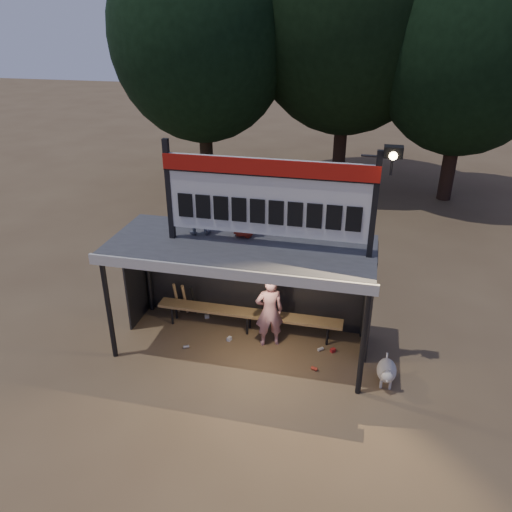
{
  "coord_description": "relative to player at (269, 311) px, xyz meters",
  "views": [
    {
      "loc": [
        2.19,
        -8.19,
        6.21
      ],
      "look_at": [
        0.2,
        0.4,
        1.9
      ],
      "focal_mm": 35.0,
      "sensor_mm": 36.0,
      "label": 1
    }
  ],
  "objects": [
    {
      "name": "scoreboard_assembly",
      "position": [
        0.03,
        -0.21,
        2.53
      ],
      "size": [
        4.1,
        0.27,
        1.99
      ],
      "color": "black",
      "rests_on": "dugout_shelter"
    },
    {
      "name": "child_a",
      "position": [
        -1.49,
        0.12,
        2.1
      ],
      "size": [
        0.64,
        0.55,
        1.15
      ],
      "primitive_type": "imported",
      "rotation": [
        0.0,
        0.0,
        3.37
      ],
      "color": "gray",
      "rests_on": "dugout_shelter"
    },
    {
      "name": "child_b",
      "position": [
        -0.56,
        0.18,
        2.06
      ],
      "size": [
        0.58,
        0.44,
        1.06
      ],
      "primitive_type": "imported",
      "rotation": [
        0.0,
        0.0,
        2.93
      ],
      "color": "#9F2818",
      "rests_on": "dugout_shelter"
    },
    {
      "name": "bench",
      "position": [
        -0.52,
        0.35,
        -0.36
      ],
      "size": [
        4.0,
        0.35,
        0.48
      ],
      "color": "olive",
      "rests_on": "ground"
    },
    {
      "name": "dog",
      "position": [
        2.36,
        -0.73,
        -0.51
      ],
      "size": [
        0.36,
        0.81,
        0.49
      ],
      "color": "beige",
      "rests_on": "ground"
    },
    {
      "name": "tree_left",
      "position": [
        -4.52,
        9.8,
        4.72
      ],
      "size": [
        6.46,
        6.46,
        9.27
      ],
      "color": "black",
      "rests_on": "ground"
    },
    {
      "name": "tree_right",
      "position": [
        4.48,
        10.3,
        4.4
      ],
      "size": [
        6.08,
        6.08,
        8.72
      ],
      "color": "#301D15",
      "rests_on": "ground"
    },
    {
      "name": "player",
      "position": [
        0.0,
        0.0,
        0.0
      ],
      "size": [
        0.68,
        0.57,
        1.58
      ],
      "primitive_type": "imported",
      "rotation": [
        0.0,
        0.0,
        3.53
      ],
      "color": "silver",
      "rests_on": "ground"
    },
    {
      "name": "bats",
      "position": [
        -2.06,
        0.62,
        -0.36
      ],
      "size": [
        0.48,
        0.33,
        0.84
      ],
      "color": "#997547",
      "rests_on": "ground"
    },
    {
      "name": "litter",
      "position": [
        -0.11,
        -0.09,
        -0.75
      ],
      "size": [
        3.08,
        1.39,
        0.08
      ],
      "color": "#AA1D1D",
      "rests_on": "ground"
    },
    {
      "name": "tree_mid",
      "position": [
        0.48,
        11.3,
        5.37
      ],
      "size": [
        7.22,
        7.22,
        10.36
      ],
      "color": "#311E15",
      "rests_on": "ground"
    },
    {
      "name": "ground",
      "position": [
        -0.52,
        -0.2,
        -0.79
      ],
      "size": [
        80.0,
        80.0,
        0.0
      ],
      "primitive_type": "plane",
      "color": "brown",
      "rests_on": "ground"
    },
    {
      "name": "dugout_shelter",
      "position": [
        -0.52,
        0.05,
        1.06
      ],
      "size": [
        5.1,
        2.08,
        2.32
      ],
      "color": "#3A3A3D",
      "rests_on": "ground"
    }
  ]
}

